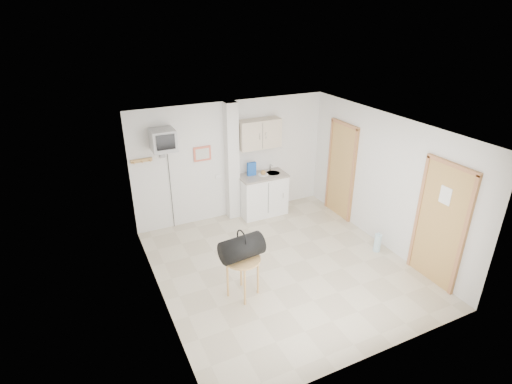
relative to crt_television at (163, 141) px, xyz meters
name	(u,v)px	position (x,y,z in m)	size (l,w,h in m)	color
ground	(282,267)	(1.45, -2.02, -1.94)	(4.50, 4.50, 0.00)	beige
room_envelope	(295,183)	(1.69, -1.93, -0.40)	(4.24, 4.54, 2.55)	white
kitchenette	(262,179)	(2.02, -0.02, -1.13)	(1.03, 0.58, 2.10)	white
crt_television	(163,141)	(0.00, 0.00, 0.00)	(0.44, 0.45, 2.15)	slate
round_table	(243,264)	(0.52, -2.41, -1.36)	(0.56, 0.56, 0.68)	#BE8446
duffel_bag	(242,248)	(0.52, -2.39, -1.07)	(0.69, 0.43, 0.49)	black
water_bottle	(378,243)	(3.30, -2.34, -1.76)	(0.13, 0.13, 0.39)	#B3DDEB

